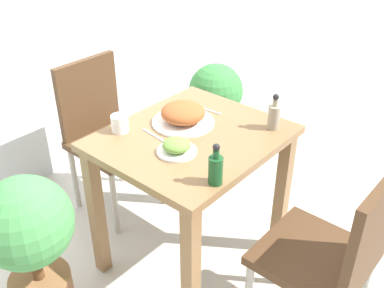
# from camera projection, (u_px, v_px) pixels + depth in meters

# --- Properties ---
(ground_plane) EXTENTS (16.00, 16.00, 0.00)m
(ground_plane) POSITION_uv_depth(u_px,v_px,m) (192.00, 256.00, 2.42)
(ground_plane) COLOR #B7B2A8
(dining_table) EXTENTS (0.82, 0.70, 0.76)m
(dining_table) POSITION_uv_depth(u_px,v_px,m) (192.00, 161.00, 2.10)
(dining_table) COLOR olive
(dining_table) RESTS_ON ground_plane
(chair_near) EXTENTS (0.42, 0.42, 0.90)m
(chair_near) POSITION_uv_depth(u_px,v_px,m) (335.00, 253.00, 1.74)
(chair_near) COLOR #4C331E
(chair_near) RESTS_ON ground_plane
(chair_far) EXTENTS (0.42, 0.42, 0.90)m
(chair_far) POSITION_uv_depth(u_px,v_px,m) (104.00, 129.00, 2.59)
(chair_far) COLOR #4C331E
(chair_far) RESTS_ON ground_plane
(food_plate) EXTENTS (0.30, 0.30, 0.10)m
(food_plate) POSITION_uv_depth(u_px,v_px,m) (183.00, 115.00, 2.10)
(food_plate) COLOR white
(food_plate) RESTS_ON dining_table
(side_plate) EXTENTS (0.17, 0.17, 0.06)m
(side_plate) POSITION_uv_depth(u_px,v_px,m) (177.00, 147.00, 1.88)
(side_plate) COLOR white
(side_plate) RESTS_ON dining_table
(drink_cup) EXTENTS (0.08, 0.08, 0.08)m
(drink_cup) POSITION_uv_depth(u_px,v_px,m) (120.00, 123.00, 2.03)
(drink_cup) COLOR white
(drink_cup) RESTS_ON dining_table
(sauce_bottle) EXTENTS (0.06, 0.06, 0.17)m
(sauce_bottle) POSITION_uv_depth(u_px,v_px,m) (274.00, 116.00, 2.04)
(sauce_bottle) COLOR gray
(sauce_bottle) RESTS_ON dining_table
(condiment_bottle) EXTENTS (0.06, 0.06, 0.17)m
(condiment_bottle) POSITION_uv_depth(u_px,v_px,m) (216.00, 168.00, 1.68)
(condiment_bottle) COLOR #194C23
(condiment_bottle) RESTS_ON dining_table
(fork_utensil) EXTENTS (0.03, 0.20, 0.00)m
(fork_utensil) POSITION_uv_depth(u_px,v_px,m) (157.00, 137.00, 2.00)
(fork_utensil) COLOR silver
(fork_utensil) RESTS_ON dining_table
(spoon_utensil) EXTENTS (0.03, 0.17, 0.00)m
(spoon_utensil) POSITION_uv_depth(u_px,v_px,m) (207.00, 110.00, 2.24)
(spoon_utensil) COLOR silver
(spoon_utensil) RESTS_ON dining_table
(potted_plant_left) EXTENTS (0.39, 0.39, 0.76)m
(potted_plant_left) POSITION_uv_depth(u_px,v_px,m) (30.00, 242.00, 1.86)
(potted_plant_left) COLOR brown
(potted_plant_left) RESTS_ON ground_plane
(potted_plant_right) EXTENTS (0.36, 0.36, 0.72)m
(potted_plant_right) POSITION_uv_depth(u_px,v_px,m) (215.00, 105.00, 3.02)
(potted_plant_right) COLOR brown
(potted_plant_right) RESTS_ON ground_plane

